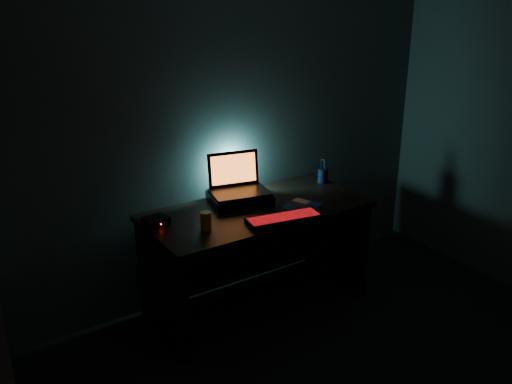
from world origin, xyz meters
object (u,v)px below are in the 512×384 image
juice_glass (206,221)px  mouse (301,203)px  laptop (237,183)px  keyboard (284,218)px  router (156,221)px  pen_cup (323,176)px

juice_glass → mouse: bearing=-1.8°
laptop → keyboard: laptop is taller
keyboard → router: bearing=161.5°
keyboard → pen_cup: bearing=42.3°
pen_cup → juice_glass: bearing=-167.0°
keyboard → juice_glass: juice_glass is taller
router → pen_cup: bearing=-5.3°
router → keyboard: bearing=-35.2°
keyboard → juice_glass: size_ratio=4.35×
keyboard → laptop: bearing=106.7°
mouse → juice_glass: 0.71m
mouse → juice_glass: bearing=156.1°
keyboard → juice_glass: bearing=172.6°
pen_cup → keyboard: bearing=-147.9°
mouse → laptop: bearing=108.4°
laptop → pen_cup: (0.71, -0.06, -0.07)m
mouse → router: bearing=142.7°
laptop → keyboard: bearing=-71.2°
laptop → mouse: 0.46m
mouse → router: 0.97m
mouse → pen_cup: bearing=12.1°
pen_cup → juice_glass: juice_glass is taller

